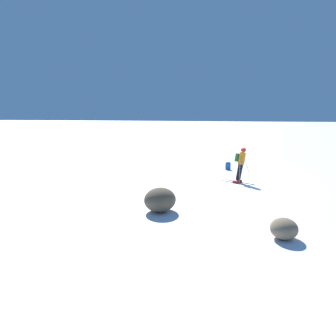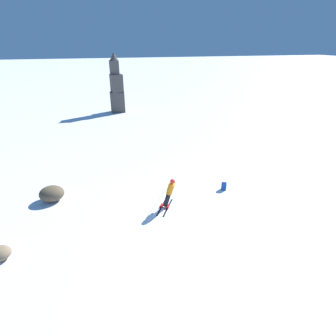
# 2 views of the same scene
# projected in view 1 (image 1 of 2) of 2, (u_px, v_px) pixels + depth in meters

# --- Properties ---
(ground_plane) EXTENTS (300.00, 300.00, 0.00)m
(ground_plane) POSITION_uv_depth(u_px,v_px,m) (239.00, 179.00, 18.65)
(ground_plane) COLOR white
(skier) EXTENTS (1.50, 1.77, 1.91)m
(skier) POSITION_uv_depth(u_px,v_px,m) (241.00, 163.00, 17.66)
(skier) COLOR black
(skier) RESTS_ON ground
(spare_backpack) EXTENTS (0.37, 0.33, 0.50)m
(spare_backpack) POSITION_uv_depth(u_px,v_px,m) (228.00, 166.00, 21.71)
(spare_backpack) COLOR #194293
(spare_backpack) RESTS_ON ground
(exposed_boulder_0) EXTENTS (0.95, 0.81, 0.62)m
(exposed_boulder_0) POSITION_uv_depth(u_px,v_px,m) (284.00, 229.00, 9.67)
(exposed_boulder_0) COLOR #7A664C
(exposed_boulder_0) RESTS_ON ground
(exposed_boulder_1) EXTENTS (1.40, 1.19, 0.91)m
(exposed_boulder_1) POSITION_uv_depth(u_px,v_px,m) (160.00, 200.00, 12.37)
(exposed_boulder_1) COLOR brown
(exposed_boulder_1) RESTS_ON ground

